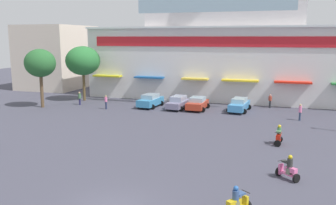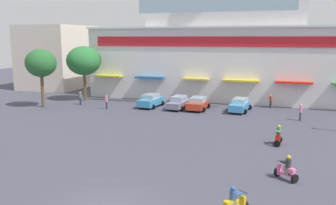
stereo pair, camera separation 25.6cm
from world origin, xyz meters
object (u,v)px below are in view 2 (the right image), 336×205
at_px(plaza_tree_2, 41,63).
at_px(pedestrian_4, 271,100).
at_px(scooter_rider_3, 287,170).
at_px(pedestrian_1, 80,97).
at_px(parked_car_0, 151,101).
at_px(pedestrian_2, 301,111).
at_px(scooter_rider_1, 278,137).
at_px(parked_car_3, 240,105).
at_px(parked_car_2, 198,103).
at_px(parked_car_1, 179,102).
at_px(pedestrian_0, 106,101).
at_px(plaza_tree_0, 84,61).
at_px(scooter_rider_7, 234,203).

height_order(plaza_tree_2, pedestrian_4, plaza_tree_2).
bearing_deg(pedestrian_4, scooter_rider_3, -85.47).
height_order(pedestrian_1, pedestrian_4, pedestrian_1).
xyz_separation_m(parked_car_0, pedestrian_4, (13.74, 3.82, 0.13)).
xyz_separation_m(parked_car_0, pedestrian_2, (16.84, -2.20, 0.21)).
bearing_deg(scooter_rider_1, parked_car_3, 110.09).
bearing_deg(parked_car_2, plaza_tree_2, -167.48).
bearing_deg(parked_car_0, plaza_tree_2, -161.93).
bearing_deg(pedestrian_2, parked_car_1, 170.63).
relative_size(scooter_rider_3, pedestrian_0, 0.94).
height_order(parked_car_3, scooter_rider_3, scooter_rider_3).
height_order(plaza_tree_0, parked_car_3, plaza_tree_0).
relative_size(scooter_rider_7, pedestrian_4, 0.92).
relative_size(scooter_rider_1, pedestrian_0, 0.96).
xyz_separation_m(parked_car_3, scooter_rider_3, (5.03, -19.26, -0.15)).
bearing_deg(plaza_tree_0, pedestrian_2, -8.33).
bearing_deg(pedestrian_2, plaza_tree_2, -176.45).
xyz_separation_m(scooter_rider_1, scooter_rider_7, (-1.75, -12.45, -0.06)).
relative_size(plaza_tree_0, pedestrian_4, 4.40).
bearing_deg(plaza_tree_0, plaza_tree_2, -112.03).
relative_size(parked_car_1, scooter_rider_3, 2.90).
xyz_separation_m(plaza_tree_2, scooter_rider_7, (25.44, -19.92, -4.65)).
bearing_deg(plaza_tree_0, parked_car_2, -6.25).
xyz_separation_m(plaza_tree_2, scooter_rider_3, (27.81, -14.66, -4.63)).
height_order(scooter_rider_3, pedestrian_0, pedestrian_0).
xyz_separation_m(parked_car_2, pedestrian_1, (-14.63, -1.30, 0.17)).
bearing_deg(pedestrian_1, parked_car_1, 5.97).
bearing_deg(plaza_tree_2, pedestrian_0, 9.04).
xyz_separation_m(plaza_tree_0, pedestrian_2, (26.81, -3.93, -4.25)).
bearing_deg(plaza_tree_2, parked_car_3, 11.40).
relative_size(plaza_tree_2, pedestrian_2, 4.08).
bearing_deg(scooter_rider_3, parked_car_2, 117.55).
height_order(parked_car_2, parked_car_3, parked_car_3).
height_order(parked_car_0, scooter_rider_1, scooter_rider_1).
xyz_separation_m(parked_car_1, pedestrian_1, (-12.36, -1.29, 0.17)).
distance_m(scooter_rider_3, pedestrian_0, 25.56).
relative_size(pedestrian_0, pedestrian_1, 1.00).
xyz_separation_m(scooter_rider_7, pedestrian_4, (0.58, 27.75, 0.32)).
bearing_deg(scooter_rider_3, parked_car_3, 104.64).
distance_m(scooter_rider_7, pedestrian_2, 22.05).
bearing_deg(scooter_rider_1, pedestrian_0, 155.80).
bearing_deg(scooter_rider_1, plaza_tree_2, 164.63).
distance_m(pedestrian_0, pedestrian_4, 19.38).
relative_size(plaza_tree_2, parked_car_1, 1.57).
relative_size(parked_car_0, pedestrian_0, 2.63).
distance_m(parked_car_0, pedestrian_4, 14.26).
distance_m(scooter_rider_7, pedestrian_0, 27.56).
bearing_deg(pedestrian_0, parked_car_1, 19.12).
bearing_deg(parked_car_1, pedestrian_4, 20.46).
bearing_deg(plaza_tree_0, parked_car_1, -7.31).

